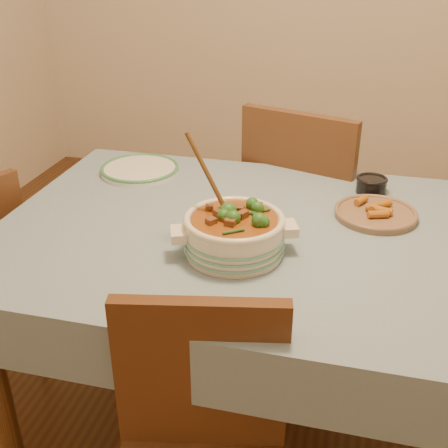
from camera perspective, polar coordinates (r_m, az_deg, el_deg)
name	(u,v)px	position (r m, az deg, el deg)	size (l,w,h in m)	color
floor	(268,419)	(2.12, 4.52, -19.14)	(4.50, 4.50, 0.00)	#4B2615
dining_table	(276,259)	(1.71, 5.32, -3.54)	(1.68, 1.08, 0.76)	brown
stew_casserole	(234,231)	(1.51, 1.04, -0.69)	(0.35, 0.34, 0.32)	beige
white_plate	(140,169)	(2.10, -8.54, 5.53)	(0.36, 0.36, 0.03)	silver
condiment_bowl	(371,184)	(1.96, 14.75, 3.93)	(0.10, 0.10, 0.06)	black
fried_plate	(376,212)	(1.80, 15.16, 1.16)	(0.25, 0.25, 0.04)	#816447
chair_far	(305,206)	(2.32, 8.26, 1.77)	(0.57, 0.57, 0.97)	#562C1A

